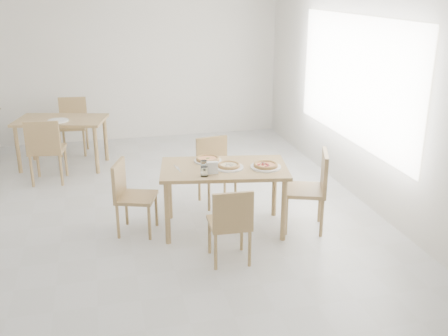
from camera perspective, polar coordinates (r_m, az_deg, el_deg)
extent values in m
plane|color=#B9B9B4|center=(6.41, -10.46, -5.50)|extent=(7.00, 7.00, 0.00)
plane|color=silver|center=(9.41, -12.45, 11.31)|extent=(6.00, 0.00, 6.00)
plane|color=silver|center=(2.66, -7.21, -9.42)|extent=(6.00, 0.00, 6.00)
plane|color=silver|center=(6.77, 15.18, 8.00)|extent=(0.00, 7.00, 7.00)
cube|color=white|center=(7.01, 13.94, 9.31)|extent=(1.60, 0.02, 3.20)
cube|color=tan|center=(5.80, 0.00, -0.08)|extent=(1.51, 1.02, 0.04)
cylinder|color=tan|center=(5.63, -6.18, -4.92)|extent=(0.06, 0.06, 0.71)
cylinder|color=tan|center=(5.71, 6.52, -4.58)|extent=(0.06, 0.06, 0.71)
cylinder|color=tan|center=(6.23, -5.96, -2.45)|extent=(0.06, 0.06, 0.71)
cylinder|color=tan|center=(6.30, 5.51, -2.17)|extent=(0.06, 0.06, 0.71)
cube|color=#9E7E4F|center=(5.26, 0.57, -6.01)|extent=(0.42, 0.42, 0.04)
cube|color=#9E7E4F|center=(5.01, 1.00, -4.73)|extent=(0.40, 0.05, 0.38)
cylinder|color=#9E7E4F|center=(5.54, 1.94, -7.10)|extent=(0.03, 0.03, 0.39)
cylinder|color=#9E7E4F|center=(5.48, -1.58, -7.42)|extent=(0.03, 0.03, 0.39)
cylinder|color=#9E7E4F|center=(5.24, 2.80, -8.75)|extent=(0.03, 0.03, 0.39)
cylinder|color=#9E7E4F|center=(5.18, -0.92, -9.11)|extent=(0.03, 0.03, 0.39)
cube|color=#9E7E4F|center=(6.59, -0.76, -0.47)|extent=(0.47, 0.47, 0.04)
cube|color=#9E7E4F|center=(6.68, -1.35, 1.78)|extent=(0.41, 0.10, 0.39)
cylinder|color=#9E7E4F|center=(6.45, -1.64, -3.02)|extent=(0.04, 0.04, 0.40)
cylinder|color=#9E7E4F|center=(6.58, 1.25, -2.57)|extent=(0.04, 0.04, 0.40)
cylinder|color=#9E7E4F|center=(6.76, -2.70, -1.95)|extent=(0.04, 0.04, 0.40)
cylinder|color=#9E7E4F|center=(6.88, 0.08, -1.54)|extent=(0.04, 0.04, 0.40)
cube|color=#9E7E4F|center=(5.91, -9.51, -3.18)|extent=(0.52, 0.52, 0.04)
cube|color=#9E7E4F|center=(5.88, -11.38, -1.17)|extent=(0.17, 0.40, 0.39)
cylinder|color=#9E7E4F|center=(5.80, -8.13, -5.94)|extent=(0.04, 0.04, 0.40)
cylinder|color=#9E7E4F|center=(6.11, -7.38, -4.53)|extent=(0.04, 0.04, 0.40)
cylinder|color=#9E7E4F|center=(5.89, -11.48, -5.74)|extent=(0.04, 0.04, 0.40)
cylinder|color=#9E7E4F|center=(6.20, -10.57, -4.36)|extent=(0.04, 0.04, 0.40)
cube|color=#9E7E4F|center=(5.97, 8.75, -2.41)|extent=(0.59, 0.59, 0.04)
cube|color=#9E7E4F|center=(5.90, 10.88, -0.33)|extent=(0.20, 0.44, 0.43)
cylinder|color=#9E7E4F|center=(6.24, 6.79, -3.75)|extent=(0.04, 0.04, 0.45)
cylinder|color=#9E7E4F|center=(5.88, 6.77, -5.25)|extent=(0.04, 0.04, 0.45)
cylinder|color=#9E7E4F|center=(6.26, 10.39, -3.89)|extent=(0.04, 0.04, 0.45)
cylinder|color=#9E7E4F|center=(5.90, 10.59, -5.39)|extent=(0.04, 0.04, 0.45)
cylinder|color=white|center=(5.97, -1.78, 0.80)|extent=(0.31, 0.31, 0.02)
cylinder|color=white|center=(5.76, 0.54, 0.09)|extent=(0.32, 0.32, 0.02)
cylinder|color=white|center=(5.79, 4.56, 0.12)|extent=(0.34, 0.34, 0.02)
cylinder|color=tan|center=(5.97, -1.78, 0.94)|extent=(0.32, 0.32, 0.01)
torus|color=tan|center=(5.96, -1.78, 1.03)|extent=(0.32, 0.32, 0.03)
cylinder|color=#F1572A|center=(5.96, -1.78, 1.02)|extent=(0.25, 0.25, 0.01)
ellipsoid|color=#285B14|center=(5.96, -1.78, 1.08)|extent=(0.05, 0.03, 0.01)
cylinder|color=tan|center=(5.75, 0.54, 0.23)|extent=(0.26, 0.26, 0.01)
torus|color=tan|center=(5.75, 0.54, 0.32)|extent=(0.26, 0.26, 0.03)
cylinder|color=#FCF0CF|center=(5.75, 0.54, 0.31)|extent=(0.20, 0.20, 0.01)
cylinder|color=tan|center=(5.78, 4.57, 0.26)|extent=(0.31, 0.31, 0.01)
torus|color=tan|center=(5.78, 4.57, 0.35)|extent=(0.32, 0.32, 0.03)
cylinder|color=#F1572A|center=(5.78, 4.57, 0.34)|extent=(0.24, 0.24, 0.01)
cylinder|color=white|center=(5.51, -2.15, -0.39)|extent=(0.08, 0.08, 0.10)
cylinder|color=white|center=(5.72, -2.20, 0.35)|extent=(0.07, 0.07, 0.10)
cube|color=silver|center=(5.57, -1.27, -0.62)|extent=(0.13, 0.08, 0.01)
cube|color=white|center=(5.55, -1.28, 0.06)|extent=(0.12, 0.06, 0.13)
cube|color=silver|center=(5.73, -4.92, -0.14)|extent=(0.02, 0.20, 0.01)
cube|color=silver|center=(5.79, -5.22, 0.04)|extent=(0.03, 0.17, 0.01)
cube|color=#9E7E4F|center=(8.24, -17.36, 4.99)|extent=(1.44, 1.05, 0.04)
cylinder|color=#9E7E4F|center=(8.27, -21.53, 1.84)|extent=(0.06, 0.06, 0.71)
cylinder|color=#9E7E4F|center=(7.90, -13.74, 1.88)|extent=(0.06, 0.06, 0.71)
cylinder|color=#9E7E4F|center=(8.80, -20.11, 3.04)|extent=(0.06, 0.06, 0.71)
cylinder|color=#9E7E4F|center=(8.46, -12.76, 3.12)|extent=(0.06, 0.06, 0.71)
cube|color=#9E7E4F|center=(7.73, -18.68, 1.91)|extent=(0.51, 0.51, 0.04)
cube|color=#9E7E4F|center=(7.47, -19.18, 3.19)|extent=(0.46, 0.10, 0.44)
cylinder|color=#9E7E4F|center=(7.95, -16.84, 0.71)|extent=(0.04, 0.04, 0.45)
cylinder|color=#9E7E4F|center=(8.03, -19.60, 0.59)|extent=(0.04, 0.04, 0.45)
cylinder|color=#9E7E4F|center=(7.58, -17.30, -0.24)|extent=(0.04, 0.04, 0.45)
cylinder|color=#9E7E4F|center=(7.67, -20.20, -0.36)|extent=(0.04, 0.04, 0.45)
cube|color=#9E7E4F|center=(8.93, -16.16, 4.36)|extent=(0.49, 0.49, 0.04)
cube|color=#9E7E4F|center=(9.07, -16.12, 6.11)|extent=(0.45, 0.09, 0.42)
cylinder|color=#9E7E4F|center=(8.84, -17.40, 2.48)|extent=(0.04, 0.04, 0.43)
cylinder|color=#9E7E4F|center=(8.78, -14.95, 2.61)|extent=(0.04, 0.04, 0.43)
cylinder|color=#9E7E4F|center=(9.20, -17.03, 3.17)|extent=(0.04, 0.04, 0.43)
cylinder|color=#9E7E4F|center=(9.15, -14.68, 3.30)|extent=(0.04, 0.04, 0.43)
cylinder|color=white|center=(8.10, -17.62, 4.93)|extent=(0.30, 0.30, 0.02)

